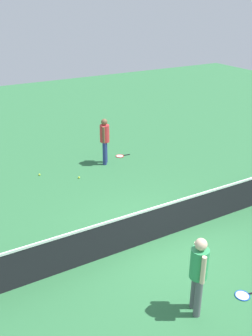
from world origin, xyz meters
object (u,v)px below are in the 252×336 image
Objects in this scene: tennis_racket_far_player at (243,295)px; tennis_racket_near_player at (120,156)px; player_near_side at (105,137)px; tennis_ball_near_player at (39,175)px; tennis_ball_by_net at (79,178)px; tennis_ball_midcourt at (123,234)px; tennis_ball_baseline at (78,238)px; player_far_side at (199,270)px.

tennis_racket_near_player is at bearing -100.23° from tennis_racket_far_player.
tennis_ball_near_player is (2.44, -0.19, -0.98)m from player_near_side.
tennis_ball_by_net is at bearing 24.89° from tennis_racket_near_player.
tennis_ball_near_player is 1.00× the size of tennis_ball_midcourt.
tennis_ball_midcourt is at bearing 157.45° from tennis_ball_baseline.
player_far_side reaches higher than tennis_ball_near_player.
tennis_ball_by_net is at bearing -93.38° from player_far_side.
tennis_ball_midcourt reaches higher than tennis_racket_far_player.
tennis_ball_by_net is 1.00× the size of tennis_ball_midcourt.
player_far_side is at bearing 76.59° from player_near_side.
player_near_side is 4.77m from tennis_ball_midcourt.
player_near_side reaches higher than tennis_ball_near_player.
tennis_racket_near_player is (-2.55, -7.60, -1.00)m from player_far_side.
tennis_racket_far_player is (0.59, 7.47, -1.00)m from player_near_side.
tennis_ball_by_net is at bearing 27.22° from player_near_side.
tennis_racket_far_player is at bearing 79.77° from tennis_racket_near_player.
player_near_side is 1.32m from tennis_racket_near_player.
player_near_side is at bearing 20.78° from tennis_racket_near_player.
tennis_racket_far_player is 3.31m from tennis_ball_midcourt.
player_near_side is 4.89m from tennis_ball_baseline.
tennis_ball_by_net is (-1.09, 0.89, 0.00)m from tennis_ball_near_player.
player_near_side is 1.80m from tennis_ball_by_net.
tennis_ball_near_player is 4.60m from tennis_ball_midcourt.
tennis_ball_by_net and tennis_ball_midcourt have the same top height.
tennis_ball_near_player is 4.11m from tennis_ball_baseline.
tennis_ball_baseline is at bearing -22.55° from tennis_ball_midcourt.
tennis_racket_near_player is 9.08× the size of tennis_ball_by_net.
player_near_side is at bearing -125.39° from tennis_ball_baseline.
tennis_ball_by_net is 1.00× the size of tennis_ball_baseline.
tennis_ball_midcourt reaches higher than tennis_racket_near_player.
player_far_side reaches higher than tennis_ball_midcourt.
player_far_side is 7.58m from tennis_ball_near_player.
tennis_ball_baseline is (3.58, 4.21, 0.02)m from tennis_racket_near_player.
tennis_ball_near_player and tennis_ball_midcourt have the same top height.
player_near_side is at bearing -111.34° from tennis_ball_midcourt.
tennis_ball_baseline is at bearing -58.59° from tennis_racket_far_player.
tennis_ball_by_net and tennis_ball_baseline have the same top height.
player_near_side is 2.84× the size of tennis_racket_near_player.
tennis_racket_near_player is 9.08× the size of tennis_ball_midcourt.
player_far_side is (1.74, 7.29, 0.00)m from player_near_side.
tennis_racket_near_player is 2.38m from tennis_ball_by_net.
tennis_racket_near_player is at bearing -108.53° from player_far_side.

